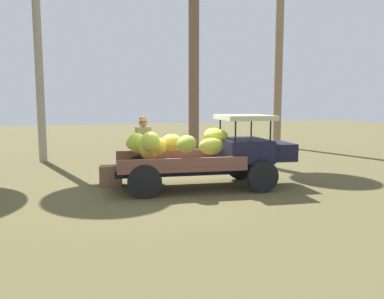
{
  "coord_description": "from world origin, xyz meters",
  "views": [
    {
      "loc": [
        -2.84,
        -9.15,
        2.12
      ],
      "look_at": [
        0.29,
        -0.29,
        0.98
      ],
      "focal_mm": 35.72,
      "sensor_mm": 36.0,
      "label": 1
    }
  ],
  "objects_px": {
    "truck": "(210,152)",
    "loose_banana_bunch": "(130,167)",
    "farmer": "(143,144)",
    "wooden_crate": "(111,176)"
  },
  "relations": [
    {
      "from": "truck",
      "to": "farmer",
      "type": "relative_size",
      "value": 2.61
    },
    {
      "from": "truck",
      "to": "loose_banana_bunch",
      "type": "bearing_deg",
      "value": 126.37
    },
    {
      "from": "truck",
      "to": "loose_banana_bunch",
      "type": "height_order",
      "value": "truck"
    },
    {
      "from": "wooden_crate",
      "to": "loose_banana_bunch",
      "type": "distance_m",
      "value": 1.9
    },
    {
      "from": "farmer",
      "to": "loose_banana_bunch",
      "type": "height_order",
      "value": "farmer"
    },
    {
      "from": "wooden_crate",
      "to": "loose_banana_bunch",
      "type": "relative_size",
      "value": 1.14
    },
    {
      "from": "truck",
      "to": "wooden_crate",
      "type": "bearing_deg",
      "value": 163.32
    },
    {
      "from": "truck",
      "to": "wooden_crate",
      "type": "distance_m",
      "value": 2.64
    },
    {
      "from": "truck",
      "to": "farmer",
      "type": "distance_m",
      "value": 1.97
    },
    {
      "from": "wooden_crate",
      "to": "farmer",
      "type": "bearing_deg",
      "value": 20.04
    }
  ]
}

